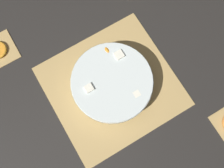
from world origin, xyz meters
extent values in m
plane|color=black|center=(0.00, 0.00, 0.00)|extent=(6.00, 6.00, 0.00)
cube|color=tan|center=(0.00, 0.00, 0.00)|extent=(0.41, 0.43, 0.01)
cube|color=#3D2D19|center=(-0.14, 0.00, 0.00)|extent=(0.01, 0.42, 0.00)
cube|color=#3D2D19|center=(-0.07, 0.00, 0.00)|extent=(0.01, 0.42, 0.00)
cube|color=#3D2D19|center=(0.00, 0.00, 0.00)|extent=(0.01, 0.42, 0.00)
cube|color=#3D2D19|center=(0.07, 0.00, 0.00)|extent=(0.01, 0.42, 0.00)
cube|color=#3D2D19|center=(0.14, 0.00, 0.00)|extent=(0.01, 0.42, 0.00)
cube|color=#3D2D19|center=(0.29, 0.29, 0.00)|extent=(0.00, 0.12, 0.00)
cylinder|color=silver|center=(0.00, 0.00, 0.04)|extent=(0.27, 0.27, 0.07)
torus|color=silver|center=(0.00, 0.00, 0.07)|extent=(0.27, 0.27, 0.01)
cylinder|color=beige|center=(0.04, -0.09, 0.04)|extent=(0.03, 0.03, 0.01)
cylinder|color=beige|center=(0.10, -0.03, 0.03)|extent=(0.03, 0.03, 0.01)
cylinder|color=beige|center=(0.04, 0.08, 0.04)|extent=(0.03, 0.03, 0.01)
cylinder|color=beige|center=(0.00, 0.02, 0.07)|extent=(0.03, 0.03, 0.01)
cylinder|color=beige|center=(-0.04, 0.06, 0.06)|extent=(0.03, 0.03, 0.01)
cylinder|color=beige|center=(0.01, 0.00, 0.06)|extent=(0.03, 0.03, 0.01)
cylinder|color=beige|center=(0.01, -0.07, 0.05)|extent=(0.03, 0.03, 0.01)
cylinder|color=beige|center=(-0.10, -0.03, 0.05)|extent=(0.03, 0.03, 0.01)
cylinder|color=beige|center=(0.00, 0.03, 0.05)|extent=(0.03, 0.03, 0.01)
cube|color=white|center=(0.06, 0.04, 0.06)|extent=(0.02, 0.02, 0.02)
cube|color=white|center=(-0.01, 0.11, 0.06)|extent=(0.03, 0.03, 0.03)
cube|color=white|center=(0.00, 0.08, 0.04)|extent=(0.03, 0.03, 0.03)
cube|color=white|center=(-0.08, -0.05, 0.06)|extent=(0.02, 0.02, 0.02)
cube|color=white|center=(-0.02, -0.05, 0.04)|extent=(0.03, 0.03, 0.03)
cube|color=white|center=(0.02, 0.05, 0.02)|extent=(0.02, 0.02, 0.02)
cube|color=white|center=(0.07, 0.00, 0.06)|extent=(0.03, 0.03, 0.03)
cube|color=white|center=(0.02, 0.08, 0.07)|extent=(0.03, 0.03, 0.03)
cube|color=white|center=(0.06, -0.07, 0.07)|extent=(0.03, 0.03, 0.03)
cube|color=white|center=(0.03, -0.01, 0.03)|extent=(0.02, 0.02, 0.02)
cube|color=white|center=(-0.10, 0.02, 0.05)|extent=(0.03, 0.03, 0.03)
ellipsoid|color=orange|center=(-0.01, -0.09, 0.06)|extent=(0.03, 0.02, 0.01)
ellipsoid|color=orange|center=(-0.02, 0.04, 0.02)|extent=(0.03, 0.02, 0.02)
ellipsoid|color=red|center=(-0.07, 0.02, 0.05)|extent=(0.03, 0.02, 0.01)
ellipsoid|color=orange|center=(0.10, -0.04, 0.07)|extent=(0.03, 0.02, 0.01)
camera|label=1|loc=(-0.18, 0.11, 0.90)|focal=42.00mm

